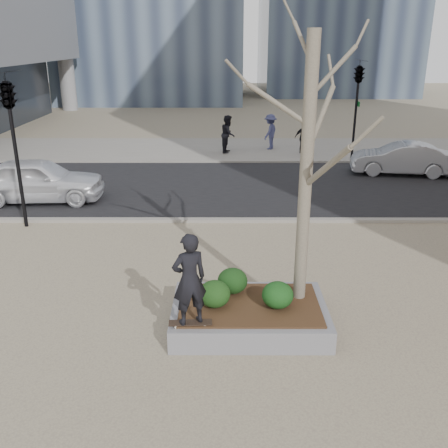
{
  "coord_description": "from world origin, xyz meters",
  "views": [
    {
      "loc": [
        0.52,
        -8.55,
        5.29
      ],
      "look_at": [
        0.5,
        2.0,
        1.4
      ],
      "focal_mm": 40.0,
      "sensor_mm": 36.0,
      "label": 1
    }
  ],
  "objects_px": {
    "skateboard": "(191,324)",
    "skateboarder": "(189,279)",
    "police_car": "(38,180)",
    "planter": "(249,315)"
  },
  "relations": [
    {
      "from": "skateboard",
      "to": "skateboarder",
      "type": "xyz_separation_m",
      "value": [
        0.0,
        0.0,
        0.89
      ]
    },
    {
      "from": "skateboard",
      "to": "police_car",
      "type": "relative_size",
      "value": 0.18
    },
    {
      "from": "planter",
      "to": "police_car",
      "type": "xyz_separation_m",
      "value": [
        -6.94,
        8.08,
        0.55
      ]
    },
    {
      "from": "planter",
      "to": "skateboarder",
      "type": "xyz_separation_m",
      "value": [
        -1.1,
        -0.74,
        1.16
      ]
    },
    {
      "from": "skateboard",
      "to": "police_car",
      "type": "xyz_separation_m",
      "value": [
        -5.84,
        8.82,
        0.29
      ]
    },
    {
      "from": "skateboarder",
      "to": "police_car",
      "type": "relative_size",
      "value": 0.38
    },
    {
      "from": "planter",
      "to": "police_car",
      "type": "distance_m",
      "value": 10.67
    },
    {
      "from": "police_car",
      "to": "skateboard",
      "type": "bearing_deg",
      "value": -149.17
    },
    {
      "from": "skateboard",
      "to": "skateboarder",
      "type": "distance_m",
      "value": 0.89
    },
    {
      "from": "skateboard",
      "to": "skateboarder",
      "type": "relative_size",
      "value": 0.46
    }
  ]
}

